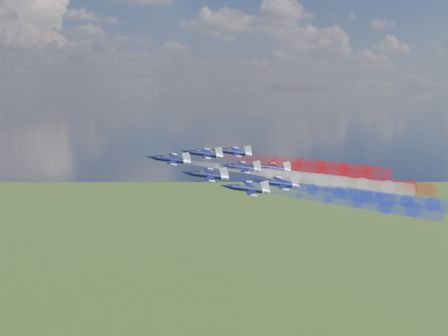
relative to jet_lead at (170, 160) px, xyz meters
name	(u,v)px	position (x,y,z in m)	size (l,w,h in m)	color
jet_lead	(170,160)	(0.00, 0.00, 0.00)	(10.96, 13.70, 3.65)	black
trail_lead	(270,173)	(28.92, -7.18, -4.44)	(4.57, 48.15, 4.57)	white
jet_inner_left	(207,175)	(7.18, -13.32, -2.89)	(10.96, 13.70, 3.65)	black
trail_inner_left	(312,189)	(36.10, -20.51, -7.33)	(4.57, 48.15, 4.57)	#1925DC
jet_inner_right	(204,154)	(12.09, 5.82, 0.47)	(10.96, 13.70, 3.65)	black
trail_inner_right	(297,167)	(41.01, -1.36, -3.97)	(4.57, 48.15, 4.57)	red
jet_outer_left	(247,189)	(15.04, -23.57, -5.27)	(10.96, 13.70, 3.65)	black
trail_outer_left	(357,203)	(43.96, -30.76, -9.72)	(4.57, 48.15, 4.57)	#1925DC
jet_center_third	(241,168)	(20.41, -5.27, -2.71)	(10.96, 13.70, 3.65)	black
trail_center_third	(338,181)	(49.33, -12.45, -7.15)	(4.57, 48.15, 4.57)	white
jet_outer_right	(234,152)	(23.75, 10.35, -0.04)	(10.96, 13.70, 3.65)	black
trail_outer_right	(322,164)	(52.67, 3.17, -4.48)	(4.57, 48.15, 4.57)	red
jet_rear_left	(278,184)	(26.64, -17.98, -5.62)	(10.96, 13.70, 3.65)	black
trail_rear_left	(380,197)	(55.56, -25.16, -10.06)	(4.57, 48.15, 4.57)	#1925DC
jet_rear_right	(272,168)	(32.46, -1.07, -4.08)	(10.96, 13.70, 3.65)	black
trail_rear_right	(363,181)	(61.38, -8.25, -8.52)	(4.57, 48.15, 4.57)	red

